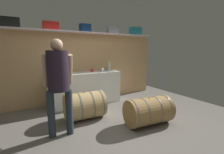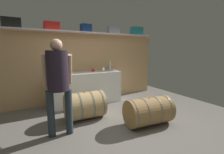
% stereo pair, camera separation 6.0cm
% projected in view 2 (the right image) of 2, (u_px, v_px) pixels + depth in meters
% --- Properties ---
extents(ground_plane, '(6.06, 7.67, 0.02)m').
position_uv_depth(ground_plane, '(111.00, 120.00, 3.48)').
color(ground_plane, '#69645E').
extents(back_wall_panel, '(4.86, 0.10, 1.99)m').
position_uv_depth(back_wall_panel, '(85.00, 68.00, 4.77)').
color(back_wall_panel, tan).
rests_on(back_wall_panel, ground).
extents(high_shelf_board, '(4.47, 0.40, 0.03)m').
position_uv_depth(high_shelf_board, '(86.00, 33.00, 4.47)').
color(high_shelf_board, silver).
rests_on(high_shelf_board, back_wall_panel).
extents(toolcase_black, '(0.40, 0.20, 0.23)m').
position_uv_depth(toolcase_black, '(11.00, 23.00, 3.62)').
color(toolcase_black, black).
rests_on(toolcase_black, high_shelf_board).
extents(toolcase_red, '(0.39, 0.23, 0.21)m').
position_uv_depth(toolcase_red, '(52.00, 26.00, 4.03)').
color(toolcase_red, red).
rests_on(toolcase_red, high_shelf_board).
extents(toolcase_navy, '(0.30, 0.23, 0.22)m').
position_uv_depth(toolcase_navy, '(86.00, 28.00, 4.45)').
color(toolcase_navy, navy).
rests_on(toolcase_navy, high_shelf_board).
extents(toolcase_grey, '(0.37, 0.23, 0.23)m').
position_uv_depth(toolcase_grey, '(113.00, 30.00, 4.87)').
color(toolcase_grey, gray).
rests_on(toolcase_grey, high_shelf_board).
extents(toolcase_teal, '(0.42, 0.22, 0.26)m').
position_uv_depth(toolcase_teal, '(137.00, 31.00, 5.28)').
color(toolcase_teal, teal).
rests_on(toolcase_teal, high_shelf_board).
extents(work_cabinet, '(1.99, 0.59, 0.90)m').
position_uv_depth(work_cabinet, '(86.00, 88.00, 4.50)').
color(work_cabinet, white).
rests_on(work_cabinet, ground).
extents(wine_bottle_clear, '(0.08, 0.08, 0.32)m').
position_uv_depth(wine_bottle_clear, '(110.00, 66.00, 4.79)').
color(wine_bottle_clear, '#B9C0B8').
rests_on(wine_bottle_clear, work_cabinet).
extents(wine_glass, '(0.07, 0.07, 0.13)m').
position_uv_depth(wine_glass, '(103.00, 69.00, 4.47)').
color(wine_glass, white).
rests_on(wine_glass, work_cabinet).
extents(red_funnel, '(0.11, 0.11, 0.11)m').
position_uv_depth(red_funnel, '(93.00, 69.00, 4.66)').
color(red_funnel, red).
rests_on(red_funnel, work_cabinet).
extents(wine_barrel_near, '(0.86, 0.62, 0.61)m').
position_uv_depth(wine_barrel_near, '(85.00, 105.00, 3.51)').
color(wine_barrel_near, tan).
rests_on(wine_barrel_near, ground).
extents(wine_barrel_far, '(0.98, 0.64, 0.57)m').
position_uv_depth(wine_barrel_far, '(149.00, 111.00, 3.22)').
color(wine_barrel_far, '#9E7744').
rests_on(wine_barrel_far, ground).
extents(winemaker_pouring, '(0.53, 0.42, 1.70)m').
position_uv_depth(winemaker_pouring, '(58.00, 78.00, 2.70)').
color(winemaker_pouring, '#27323C').
rests_on(winemaker_pouring, ground).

